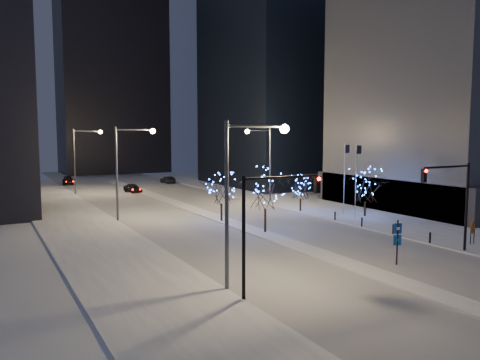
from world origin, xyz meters
TOP-DOWN VIEW (x-y plane):
  - ground at (0.00, 0.00)m, footprint 160.00×160.00m
  - road at (0.00, 35.00)m, footprint 20.00×130.00m
  - median at (0.00, 30.00)m, footprint 2.00×80.00m
  - east_sidewalk at (15.00, 20.00)m, footprint 10.00×90.00m
  - west_sidewalk at (-14.00, 20.00)m, footprint 8.00×90.00m
  - midrise_block at (34.00, 18.00)m, footprint 30.00×22.00m
  - plinth at (34.00, 18.00)m, footprint 30.00×24.00m
  - horizon_block at (6.00, 92.00)m, footprint 24.00×14.00m
  - street_lamp_w_near at (-8.94, 2.00)m, footprint 4.40×0.56m
  - street_lamp_w_mid at (-8.94, 27.00)m, footprint 4.40×0.56m
  - street_lamp_w_far at (-8.94, 52.00)m, footprint 4.40×0.56m
  - street_lamp_east at (10.08, 30.00)m, footprint 3.90×0.56m
  - traffic_signal_west at (-8.44, -0.00)m, footprint 5.26×0.43m
  - traffic_signal_east at (8.94, 1.00)m, footprint 5.26×0.43m
  - flagpoles at (13.37, 17.25)m, footprint 1.35×2.60m
  - bollards at (10.20, 10.00)m, footprint 0.16×12.16m
  - car_near at (-1.50, 50.72)m, footprint 2.34×4.34m
  - car_mid at (8.15, 61.01)m, footprint 1.80×4.07m
  - car_far at (-8.53, 68.18)m, footprint 2.53×4.96m
  - holiday_tree_median_near at (0.50, 14.48)m, footprint 5.88×5.88m
  - holiday_tree_median_far at (-0.50, 21.51)m, footprint 4.52×4.52m
  - holiday_tree_plaza_near at (14.70, 16.27)m, footprint 4.58×4.58m
  - holiday_tree_plaza_far at (10.50, 22.55)m, footprint 4.51×4.51m
  - wayfinding_sign at (3.01, 1.00)m, footprint 0.56×0.28m
  - construction_sign at (12.90, 2.02)m, footprint 1.22×0.44m

SIDE VIEW (x-z plane):
  - ground at x=0.00m, z-range 0.00..0.00m
  - road at x=0.00m, z-range 0.00..0.02m
  - median at x=0.00m, z-range 0.00..0.15m
  - east_sidewalk at x=15.00m, z-range 0.00..0.15m
  - west_sidewalk at x=-14.00m, z-range 0.00..0.15m
  - bollards at x=10.20m, z-range 0.15..1.05m
  - car_mid at x=8.15m, z-range 0.00..1.30m
  - car_far at x=-8.53m, z-range 0.00..1.38m
  - car_near at x=-1.50m, z-range 0.00..1.40m
  - construction_sign at x=12.90m, z-range 0.36..2.46m
  - wayfinding_sign at x=3.01m, z-range 0.37..3.60m
  - plinth at x=34.00m, z-range 0.00..4.00m
  - holiday_tree_plaza_far at x=10.50m, z-range 0.75..5.07m
  - holiday_tree_median_far at x=-0.50m, z-range 0.91..5.87m
  - holiday_tree_plaza_near at x=14.70m, z-range 0.79..6.02m
  - holiday_tree_median_near at x=0.50m, z-range 1.08..6.93m
  - traffic_signal_west at x=-8.44m, z-range 1.26..8.26m
  - traffic_signal_east at x=8.94m, z-range 1.26..8.26m
  - flagpoles at x=13.37m, z-range 0.80..8.80m
  - street_lamp_east at x=10.08m, z-range 1.45..11.45m
  - street_lamp_w_near at x=-8.94m, z-range 1.50..11.50m
  - street_lamp_w_mid at x=-8.94m, z-range 1.50..11.50m
  - street_lamp_w_far at x=-8.94m, z-range 1.50..11.50m
  - midrise_block at x=34.00m, z-range 0.00..30.00m
  - horizon_block at x=6.00m, z-range 0.00..42.00m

